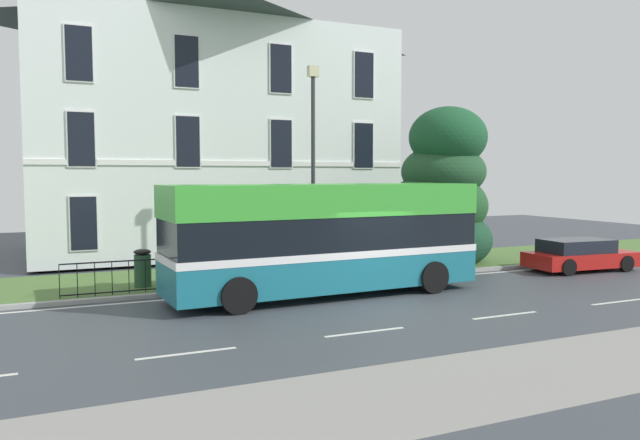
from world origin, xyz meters
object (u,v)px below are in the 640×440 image
Objects in this scene: litter_bin at (143,268)px; street_lamp_post at (313,156)px; evergreen_tree at (439,201)px; single_decker_bus at (325,237)px; georgian_townhouse at (206,126)px; parked_hatchback_00 at (580,255)px.

street_lamp_post is at bearing 1.78° from litter_bin.
street_lamp_post is at bearing -172.56° from evergreen_tree.
georgian_townhouse is at bearing 89.54° from single_decker_bus.
single_decker_bus is at bearing -87.93° from georgian_townhouse.
evergreen_tree reaches higher than litter_bin.
street_lamp_post is (0.99, 3.12, 2.45)m from single_decker_bus.
evergreen_tree is 11.67m from litter_bin.
evergreen_tree is 6.03m from street_lamp_post.
evergreen_tree is 7.81m from single_decker_bus.
parked_hatchback_00 is at bearing -42.99° from evergreen_tree.
litter_bin reaches higher than parked_hatchback_00.
parked_hatchback_00 is 10.54m from street_lamp_post.
georgian_townhouse is 9.57m from street_lamp_post.
parked_hatchback_00 is (10.96, -12.08, -5.22)m from georgian_townhouse.
street_lamp_post reaches higher than evergreen_tree.
single_decker_bus is at bearing -173.78° from parked_hatchback_00.
evergreen_tree is at bearing 141.29° from parked_hatchback_00.
georgian_townhouse is 3.68× the size of parked_hatchback_00.
evergreen_tree is 5.50m from parked_hatchback_00.
georgian_townhouse reaches higher than parked_hatchback_00.
evergreen_tree is at bearing -50.00° from georgian_townhouse.
georgian_townhouse is at bearing 136.50° from parked_hatchback_00.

